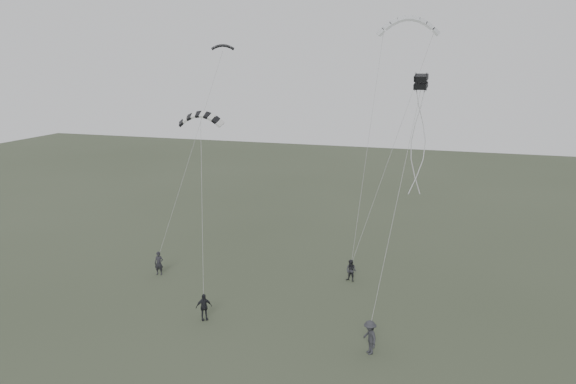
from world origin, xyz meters
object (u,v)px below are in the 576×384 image
(kite_pale_large, at_px, (409,18))
(kite_striped, at_px, (200,114))
(flyer_left, at_px, (159,263))
(flyer_center, at_px, (204,307))
(flyer_far, at_px, (370,337))
(flyer_right, at_px, (351,271))
(kite_dark_small, at_px, (223,46))
(kite_box, at_px, (421,82))

(kite_pale_large, bearing_deg, kite_striped, -147.47)
(kite_striped, bearing_deg, kite_pale_large, 30.68)
(flyer_left, height_order, kite_pale_large, kite_pale_large)
(flyer_left, relative_size, flyer_center, 1.05)
(flyer_far, bearing_deg, flyer_center, -131.00)
(flyer_right, xyz_separation_m, flyer_center, (-7.18, -8.55, 0.04))
(flyer_center, bearing_deg, flyer_right, 12.46)
(kite_dark_small, height_order, kite_box, kite_dark_small)
(flyer_right, bearing_deg, flyer_left, -152.34)
(flyer_left, relative_size, kite_box, 2.30)
(flyer_left, relative_size, kite_pale_large, 0.40)
(flyer_far, relative_size, kite_striped, 0.68)
(flyer_right, xyz_separation_m, kite_dark_small, (-11.05, 3.90, 15.40))
(flyer_right, xyz_separation_m, kite_striped, (-8.67, -5.07, 11.08))
(flyer_right, xyz_separation_m, flyer_far, (2.88, -9.53, 0.15))
(kite_pale_large, xyz_separation_m, kite_striped, (-11.33, -9.87, -6.08))
(flyer_far, bearing_deg, kite_pale_large, 145.43)
(flyer_far, xyz_separation_m, kite_pale_large, (-0.22, 14.32, 17.02))
(flyer_far, height_order, kite_pale_large, kite_pale_large)
(flyer_left, height_order, kite_striped, kite_striped)
(flyer_left, bearing_deg, flyer_far, -34.37)
(kite_pale_large, bearing_deg, kite_box, -86.85)
(flyer_right, bearing_deg, kite_pale_large, 76.30)
(flyer_left, xyz_separation_m, flyer_far, (16.33, -6.59, 0.07))
(flyer_left, xyz_separation_m, kite_striped, (4.78, -2.13, 11.00))
(flyer_far, xyz_separation_m, kite_box, (1.45, 6.22, 12.98))
(flyer_left, height_order, kite_box, kite_box)
(flyer_right, bearing_deg, kite_dark_small, 175.89)
(kite_dark_small, distance_m, kite_striped, 10.24)
(flyer_center, xyz_separation_m, kite_pale_large, (9.84, 13.34, 17.13))
(kite_striped, bearing_deg, flyer_right, 19.97)
(kite_dark_small, relative_size, kite_pale_large, 0.40)
(kite_dark_small, bearing_deg, flyer_far, -68.03)
(kite_box, bearing_deg, flyer_center, -150.46)
(flyer_right, bearing_deg, flyer_center, -114.69)
(kite_dark_small, relative_size, kite_striped, 0.62)
(flyer_right, distance_m, flyer_far, 9.95)
(kite_dark_small, bearing_deg, flyer_right, -43.52)
(kite_box, bearing_deg, kite_dark_small, 159.96)
(flyer_center, xyz_separation_m, kite_striped, (-1.49, 3.48, 11.05))
(flyer_far, distance_m, kite_pale_large, 22.24)
(flyer_left, xyz_separation_m, kite_box, (17.78, -0.37, 13.05))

